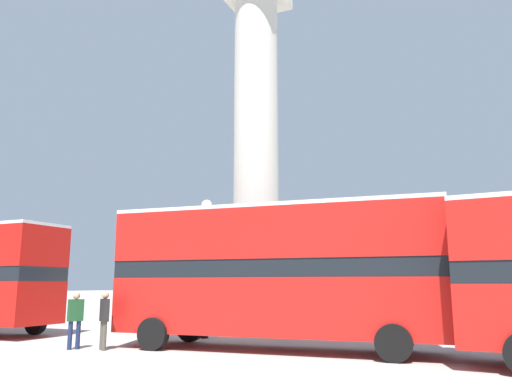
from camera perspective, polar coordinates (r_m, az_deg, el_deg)
The scene contains 7 objects.
ground_plane at distance 23.55m, azimuth 0.00°, elevation -15.43°, with size 200.00×200.00×0.00m, color #ADA89E.
monument_column at distance 23.87m, azimuth 0.00°, elevation 0.30°, with size 5.76×5.76×18.17m.
bus_b at distance 16.19m, azimuth 2.30°, elevation -8.93°, with size 10.64×3.63×4.50m.
equestrian_statue at distance 32.14m, azimuth -11.56°, elevation -10.55°, with size 3.11×2.18×6.21m.
street_lamp at distance 19.88m, azimuth -5.77°, elevation -7.43°, with size 0.43×0.43×5.37m.
pedestrian_near_lamp at distance 17.45m, azimuth -19.95°, elevation -13.20°, with size 0.38×0.51×1.79m.
pedestrian_by_plinth at distance 16.96m, azimuth -16.96°, elevation -13.41°, with size 0.50×0.43×1.82m.
Camera 1 is at (9.86, -21.28, 2.06)m, focal length 35.00 mm.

